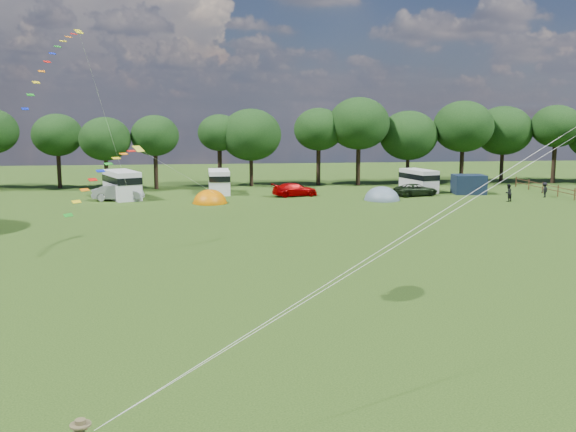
{
  "coord_description": "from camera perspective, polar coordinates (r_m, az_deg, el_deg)",
  "views": [
    {
      "loc": [
        -3.39,
        -18.79,
        8.3
      ],
      "look_at": [
        0.0,
        8.0,
        4.0
      ],
      "focal_mm": 40.0,
      "sensor_mm": 36.0,
      "label": 1
    }
  ],
  "objects": [
    {
      "name": "ground_plane",
      "position": [
        20.82,
        2.85,
        -14.45
      ],
      "size": [
        180.0,
        180.0,
        0.0
      ],
      "primitive_type": "plane",
      "color": "black",
      "rests_on": "ground"
    },
    {
      "name": "tree_line",
      "position": [
        74.32,
        -0.49,
        7.54
      ],
      "size": [
        102.98,
        10.98,
        10.27
      ],
      "color": "black",
      "rests_on": "ground"
    },
    {
      "name": "car_b",
      "position": [
        64.29,
        -14.86,
        2.03
      ],
      "size": [
        4.66,
        2.26,
        1.58
      ],
      "primitive_type": "imported",
      "rotation": [
        0.0,
        0.0,
        1.44
      ],
      "color": "gray",
      "rests_on": "ground"
    },
    {
      "name": "car_c",
      "position": [
        65.49,
        0.62,
        2.35
      ],
      "size": [
        4.8,
        2.81,
        1.35
      ],
      "primitive_type": "imported",
      "rotation": [
        0.0,
        0.0,
        1.79
      ],
      "color": "#A00001",
      "rests_on": "ground"
    },
    {
      "name": "car_d",
      "position": [
        67.11,
        11.32,
        2.3
      ],
      "size": [
        4.96,
        3.15,
        1.25
      ],
      "primitive_type": "imported",
      "rotation": [
        0.0,
        0.0,
        1.82
      ],
      "color": "black",
      "rests_on": "ground"
    },
    {
      "name": "campervan_b",
      "position": [
        65.59,
        -14.54,
        2.79
      ],
      "size": [
        4.44,
        6.15,
        2.78
      ],
      "rotation": [
        0.0,
        0.0,
        1.97
      ],
      "color": "silver",
      "rests_on": "ground"
    },
    {
      "name": "campervan_c",
      "position": [
        68.13,
        -6.15,
        3.12
      ],
      "size": [
        2.22,
        5.09,
        2.48
      ],
      "rotation": [
        0.0,
        0.0,
        1.58
      ],
      "color": "white",
      "rests_on": "ground"
    },
    {
      "name": "campervan_d",
      "position": [
        70.8,
        11.54,
        3.17
      ],
      "size": [
        3.22,
        5.25,
        2.4
      ],
      "rotation": [
        0.0,
        0.0,
        1.82
      ],
      "color": "silver",
      "rests_on": "ground"
    },
    {
      "name": "tent_orange",
      "position": [
        60.88,
        -6.95,
        1.16
      ],
      "size": [
        3.27,
        3.58,
        2.56
      ],
      "color": "#CC6800",
      "rests_on": "ground"
    },
    {
      "name": "tent_greyblue",
      "position": [
        63.35,
        8.34,
        1.43
      ],
      "size": [
        3.51,
        3.85,
        2.61
      ],
      "color": "slate",
      "rests_on": "ground"
    },
    {
      "name": "awning_navy",
      "position": [
        70.14,
        15.77,
        2.73
      ],
      "size": [
        3.52,
        2.99,
        2.01
      ],
      "primitive_type": "cube",
      "rotation": [
        0.0,
        0.0,
        -0.13
      ],
      "color": "black",
      "rests_on": "ground"
    },
    {
      "name": "streamer_kite_a",
      "position": [
        47.88,
        -19.86,
        13.31
      ],
      "size": [
        3.27,
        5.53,
        5.73
      ],
      "rotation": [
        0.0,
        0.0,
        0.79
      ],
      "color": "gold",
      "rests_on": "ground"
    },
    {
      "name": "streamer_kite_b",
      "position": [
        40.28,
        -15.5,
        4.09
      ],
      "size": [
        4.31,
        4.73,
        3.81
      ],
      "rotation": [
        0.0,
        0.0,
        0.84
      ],
      "color": "gold",
      "rests_on": "ground"
    },
    {
      "name": "walker_a",
      "position": [
        64.97,
        18.98,
        1.96
      ],
      "size": [
        0.96,
        0.86,
        1.69
      ],
      "primitive_type": "imported",
      "rotation": [
        0.0,
        0.0,
        3.7
      ],
      "color": "black",
      "rests_on": "ground"
    },
    {
      "name": "walker_b",
      "position": [
        69.59,
        21.84,
        2.18
      ],
      "size": [
        1.08,
        0.92,
        1.53
      ],
      "primitive_type": "imported",
      "rotation": [
        0.0,
        0.0,
        3.71
      ],
      "color": "black",
      "rests_on": "ground"
    }
  ]
}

